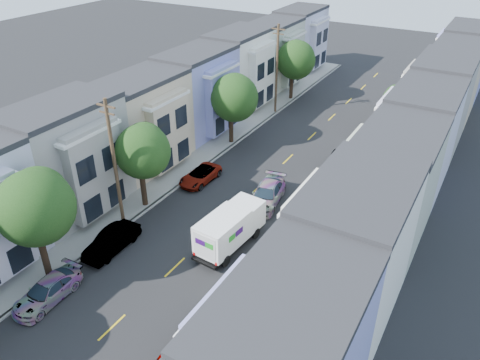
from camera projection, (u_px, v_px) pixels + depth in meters
The scene contains 24 objects.
ground at pixel (175, 267), 31.37m from camera, with size 160.00×160.00×0.00m, color black.
road_slab at pixel (274, 172), 42.59m from camera, with size 12.00×70.00×0.02m, color black.
curb_left at pixel (218, 157), 45.16m from camera, with size 0.30×70.00×0.15m, color gray.
curb_right at pixel (338, 189), 39.95m from camera, with size 0.30×70.00×0.15m, color gray.
sidewalk_left at pixel (207, 154), 45.72m from camera, with size 2.60×70.00×0.15m, color gray.
sidewalk_right at pixel (352, 193), 39.39m from camera, with size 2.60×70.00×0.15m, color gray.
centerline at pixel (274, 173), 42.59m from camera, with size 0.12×70.00×0.01m, color gold.
townhouse_row_left at pixel (175, 146), 47.40m from camera, with size 5.00×70.00×8.50m, color #B5BCA7.
townhouse_row_right at pixel (398, 206), 37.79m from camera, with size 5.00×70.00×8.50m, color #B5BCA7.
tree_b at pixel (34, 208), 27.75m from camera, with size 4.70×4.70×7.85m.
tree_c at pixel (142, 152), 35.22m from camera, with size 4.22×4.22×7.12m.
tree_d at pixel (233, 98), 45.42m from camera, with size 4.70×4.70×7.26m.
tree_e at pixel (295, 60), 56.29m from camera, with size 4.70×4.70×7.39m.
tree_far_r at pixel (396, 101), 48.60m from camera, with size 3.10×3.10×5.10m.
utility_pole_near at pixel (115, 165), 32.98m from camera, with size 1.60×0.26×10.00m.
utility_pole_far at pixel (277, 70), 52.44m from camera, with size 1.60×0.26×10.00m.
fedex_truck at pixel (230, 228), 32.63m from camera, with size 2.25×5.85×2.81m.
lead_sedan at pixel (267, 194), 37.89m from camera, with size 2.16×5.15×1.54m, color black.
parked_left_b at pixel (48, 291), 28.46m from camera, with size 1.89×4.50×1.35m, color black.
parked_left_c at pixel (112, 241), 32.60m from camera, with size 1.59×4.50×1.50m, color #BABABA.
parked_left_d at pixel (200, 176), 40.87m from camera, with size 2.03×4.40×1.22m, color #500E15.
parked_right_b at pixel (208, 321), 26.34m from camera, with size 1.54×4.38×1.46m, color silver.
parked_right_c at pixel (339, 163), 42.61m from camera, with size 1.61×4.56×1.52m, color black.
parked_right_d at pixel (367, 130), 49.12m from camera, with size 1.50×3.91×1.27m, color black.
Camera 1 is at (15.83, -18.73, 20.89)m, focal length 35.00 mm.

